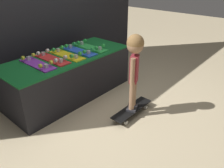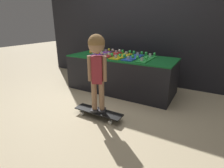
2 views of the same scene
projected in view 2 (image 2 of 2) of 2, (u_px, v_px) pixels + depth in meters
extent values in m
plane|color=beige|center=(107.00, 100.00, 2.94)|extent=(16.00, 16.00, 0.00)
cube|color=black|center=(138.00, 18.00, 3.52)|extent=(4.70, 0.10, 2.63)
cube|color=black|center=(121.00, 74.00, 3.26)|extent=(1.93, 0.80, 0.62)
cube|color=#146028|center=(121.00, 57.00, 3.15)|extent=(1.93, 0.80, 0.02)
cube|color=purple|center=(100.00, 54.00, 3.38)|extent=(0.18, 0.62, 0.01)
cube|color=#B7B7BC|center=(106.00, 51.00, 3.54)|extent=(0.04, 0.04, 0.05)
cylinder|color=yellow|center=(109.00, 50.00, 3.50)|extent=(0.03, 0.05, 0.05)
cylinder|color=yellow|center=(103.00, 49.00, 3.57)|extent=(0.03, 0.05, 0.05)
cube|color=#B7B7BC|center=(94.00, 54.00, 3.20)|extent=(0.04, 0.04, 0.05)
cylinder|color=yellow|center=(97.00, 53.00, 3.16)|extent=(0.03, 0.05, 0.05)
cylinder|color=yellow|center=(91.00, 52.00, 3.23)|extent=(0.03, 0.05, 0.05)
cube|color=red|center=(111.00, 55.00, 3.28)|extent=(0.18, 0.62, 0.01)
cube|color=#B7B7BC|center=(116.00, 52.00, 3.44)|extent=(0.04, 0.04, 0.05)
cylinder|color=white|center=(120.00, 51.00, 3.39)|extent=(0.03, 0.05, 0.05)
cylinder|color=white|center=(113.00, 50.00, 3.47)|extent=(0.03, 0.05, 0.05)
cube|color=#B7B7BC|center=(105.00, 55.00, 3.10)|extent=(0.04, 0.04, 0.05)
cylinder|color=white|center=(109.00, 54.00, 3.06)|extent=(0.03, 0.05, 0.05)
cylinder|color=white|center=(102.00, 53.00, 3.13)|extent=(0.03, 0.05, 0.05)
cube|color=yellow|center=(121.00, 56.00, 3.14)|extent=(0.18, 0.62, 0.01)
cube|color=#B7B7BC|center=(126.00, 53.00, 3.30)|extent=(0.04, 0.04, 0.05)
cylinder|color=green|center=(130.00, 52.00, 3.26)|extent=(0.03, 0.05, 0.05)
cylinder|color=green|center=(123.00, 51.00, 3.33)|extent=(0.03, 0.05, 0.05)
cube|color=#B7B7BC|center=(116.00, 56.00, 2.97)|extent=(0.04, 0.04, 0.05)
cylinder|color=green|center=(120.00, 55.00, 2.92)|extent=(0.03, 0.05, 0.05)
cylinder|color=green|center=(112.00, 54.00, 2.99)|extent=(0.03, 0.05, 0.05)
cube|color=blue|center=(133.00, 58.00, 3.03)|extent=(0.18, 0.62, 0.01)
cube|color=#B7B7BC|center=(138.00, 54.00, 3.19)|extent=(0.04, 0.04, 0.05)
cylinder|color=green|center=(142.00, 53.00, 3.14)|extent=(0.03, 0.05, 0.05)
cylinder|color=green|center=(134.00, 52.00, 3.22)|extent=(0.03, 0.05, 0.05)
cube|color=#B7B7BC|center=(128.00, 58.00, 2.85)|extent=(0.04, 0.04, 0.05)
cylinder|color=green|center=(133.00, 57.00, 2.81)|extent=(0.03, 0.05, 0.05)
cylinder|color=green|center=(124.00, 56.00, 2.88)|extent=(0.03, 0.05, 0.05)
cube|color=green|center=(146.00, 59.00, 2.92)|extent=(0.18, 0.62, 0.01)
cube|color=#B7B7BC|center=(150.00, 55.00, 3.07)|extent=(0.04, 0.04, 0.05)
cylinder|color=green|center=(155.00, 54.00, 3.03)|extent=(0.03, 0.05, 0.05)
cylinder|color=green|center=(146.00, 53.00, 3.10)|extent=(0.03, 0.05, 0.05)
cube|color=#B7B7BC|center=(142.00, 59.00, 2.74)|extent=(0.04, 0.04, 0.05)
cylinder|color=green|center=(147.00, 58.00, 2.70)|extent=(0.03, 0.05, 0.05)
cylinder|color=green|center=(137.00, 57.00, 2.77)|extent=(0.03, 0.05, 0.05)
cube|color=black|center=(98.00, 111.00, 2.38)|extent=(0.69, 0.18, 0.01)
cube|color=#B7B7BC|center=(113.00, 118.00, 2.28)|extent=(0.04, 0.04, 0.05)
cylinder|color=white|center=(116.00, 117.00, 2.36)|extent=(0.05, 0.03, 0.05)
cylinder|color=white|center=(110.00, 122.00, 2.23)|extent=(0.05, 0.03, 0.05)
cube|color=#B7B7BC|center=(85.00, 110.00, 2.50)|extent=(0.04, 0.04, 0.05)
cylinder|color=white|center=(88.00, 109.00, 2.57)|extent=(0.05, 0.03, 0.05)
cylinder|color=white|center=(82.00, 113.00, 2.45)|extent=(0.05, 0.03, 0.05)
cube|color=#2D2D33|center=(102.00, 110.00, 2.37)|extent=(0.13, 0.15, 0.03)
cylinder|color=#997051|center=(102.00, 96.00, 2.30)|extent=(0.07, 0.07, 0.40)
cube|color=#2D2D33|center=(95.00, 110.00, 2.38)|extent=(0.13, 0.15, 0.03)
cylinder|color=#997051|center=(94.00, 95.00, 2.31)|extent=(0.07, 0.07, 0.40)
cube|color=maroon|center=(97.00, 70.00, 2.18)|extent=(0.16, 0.14, 0.35)
cylinder|color=#997051|center=(105.00, 69.00, 2.17)|extent=(0.06, 0.06, 0.32)
cylinder|color=#997051|center=(90.00, 69.00, 2.19)|extent=(0.06, 0.06, 0.32)
sphere|color=#997051|center=(96.00, 45.00, 2.08)|extent=(0.20, 0.20, 0.20)
sphere|color=olive|center=(96.00, 43.00, 2.07)|extent=(0.21, 0.21, 0.21)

